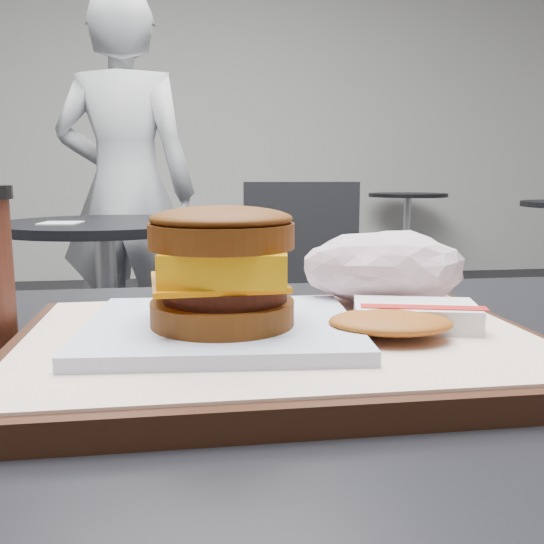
{
  "coord_description": "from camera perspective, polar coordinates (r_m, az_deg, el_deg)",
  "views": [
    {
      "loc": [
        -0.09,
        -0.43,
        0.9
      ],
      "look_at": [
        -0.03,
        -0.01,
        0.83
      ],
      "focal_mm": 40.0,
      "sensor_mm": 36.0,
      "label": 1
    }
  ],
  "objects": [
    {
      "name": "hash_brown",
      "position": [
        0.45,
        12.35,
        -4.27
      ],
      "size": [
        0.13,
        0.11,
        0.02
      ],
      "color": "silver",
      "rests_on": "serving_tray"
    },
    {
      "name": "patron",
      "position": [
        2.71,
        -13.59,
        7.35
      ],
      "size": [
        0.67,
        0.51,
        1.66
      ],
      "primitive_type": "imported",
      "rotation": [
        0.0,
        0.0,
        2.93
      ],
      "color": "#B7B7BC",
      "rests_on": "ground"
    },
    {
      "name": "serving_tray",
      "position": [
        0.45,
        0.66,
        -6.94
      ],
      "size": [
        0.38,
        0.28,
        0.02
      ],
      "color": "black",
      "rests_on": "customer_table"
    },
    {
      "name": "neighbor_chair",
      "position": [
        2.12,
        -0.52,
        -1.58
      ],
      "size": [
        0.62,
        0.46,
        0.88
      ],
      "color": "#A5A5AA",
      "rests_on": "ground"
    },
    {
      "name": "breakfast_sandwich",
      "position": [
        0.42,
        -4.67,
        -0.94
      ],
      "size": [
        0.2,
        0.18,
        0.09
      ],
      "color": "white",
      "rests_on": "serving_tray"
    },
    {
      "name": "napkin",
      "position": [
        2.05,
        -19.26,
        4.38
      ],
      "size": [
        0.13,
        0.13,
        0.0
      ],
      "primitive_type": "cube",
      "rotation": [
        0.0,
        0.0,
        -0.11
      ],
      "color": "silver",
      "rests_on": "neighbor_table"
    },
    {
      "name": "crumpled_wrapper",
      "position": [
        0.55,
        10.56,
        0.45
      ],
      "size": [
        0.15,
        0.11,
        0.06
      ],
      "primitive_type": null,
      "color": "white",
      "rests_on": "serving_tray"
    },
    {
      "name": "bg_table_far",
      "position": [
        5.29,
        12.6,
        5.21
      ],
      "size": [
        0.66,
        0.66,
        0.75
      ],
      "color": "black",
      "rests_on": "ground"
    },
    {
      "name": "neighbor_table",
      "position": [
        2.12,
        -15.29,
        -0.76
      ],
      "size": [
        0.7,
        0.7,
        0.75
      ],
      "color": "black",
      "rests_on": "ground"
    }
  ]
}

